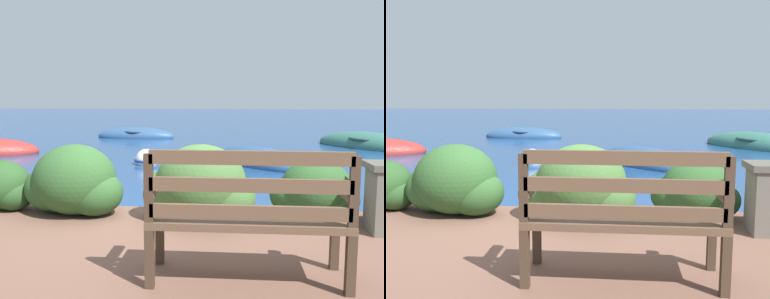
{
  "view_description": "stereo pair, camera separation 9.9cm",
  "coord_description": "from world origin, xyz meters",
  "views": [
    {
      "loc": [
        0.81,
        -4.7,
        1.49
      ],
      "look_at": [
        -0.05,
        5.16,
        0.22
      ],
      "focal_mm": 40.0,
      "sensor_mm": 36.0,
      "label": 1
    },
    {
      "loc": [
        0.91,
        -4.69,
        1.49
      ],
      "look_at": [
        -0.05,
        5.16,
        0.22
      ],
      "focal_mm": 40.0,
      "sensor_mm": 36.0,
      "label": 2
    }
  ],
  "objects": [
    {
      "name": "park_bench",
      "position": [
        0.94,
        -1.88,
        0.7
      ],
      "size": [
        1.36,
        0.48,
        0.93
      ],
      "rotation": [
        0.0,
        0.0,
        0.11
      ],
      "color": "#433123",
      "rests_on": "patio_terrace"
    },
    {
      "name": "rowboat_nearest",
      "position": [
        1.44,
        4.51,
        0.06
      ],
      "size": [
        2.44,
        2.65,
        0.66
      ],
      "rotation": [
        0.0,
        0.0,
        5.4
      ],
      "color": "#2D517A",
      "rests_on": "ground_plane"
    },
    {
      "name": "ground_plane",
      "position": [
        0.0,
        0.0,
        0.0
      ],
      "size": [
        80.0,
        80.0,
        0.0
      ],
      "color": "navy"
    },
    {
      "name": "hedge_clump_far_right",
      "position": [
        1.71,
        -0.24,
        0.49
      ],
      "size": [
        0.91,
        0.65,
        0.62
      ],
      "color": "#2D5628",
      "rests_on": "patio_terrace"
    },
    {
      "name": "rowboat_outer",
      "position": [
        -2.43,
        9.9,
        0.06
      ],
      "size": [
        2.74,
        1.03,
        0.66
      ],
      "rotation": [
        0.0,
        0.0,
        3.09
      ],
      "color": "#2D517A",
      "rests_on": "ground_plane"
    },
    {
      "name": "hedge_clump_right",
      "position": [
        0.52,
        -0.46,
        0.56
      ],
      "size": [
        1.15,
        0.82,
        0.78
      ],
      "color": "#426B33",
      "rests_on": "patio_terrace"
    },
    {
      "name": "mooring_buoy",
      "position": [
        -0.96,
        4.31,
        0.09
      ],
      "size": [
        0.54,
        0.54,
        0.49
      ],
      "color": "white",
      "rests_on": "ground_plane"
    },
    {
      "name": "rowboat_far",
      "position": [
        4.73,
        7.67,
        0.07
      ],
      "size": [
        2.93,
        3.22,
        0.78
      ],
      "rotation": [
        0.0,
        0.0,
        5.4
      ],
      "color": "#336B5B",
      "rests_on": "ground_plane"
    },
    {
      "name": "hedge_clump_centre",
      "position": [
        -0.84,
        -0.34,
        0.55
      ],
      "size": [
        1.11,
        0.8,
        0.75
      ],
      "color": "#2D5628",
      "rests_on": "patio_terrace"
    }
  ]
}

